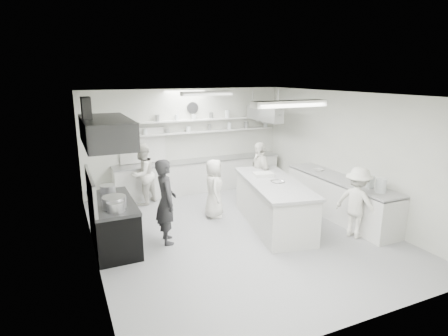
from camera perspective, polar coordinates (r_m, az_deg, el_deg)
name	(u,v)px	position (r m, az deg, el deg)	size (l,w,h in m)	color
floor	(238,232)	(8.37, 2.16, -9.81)	(6.00, 7.00, 0.02)	#96979C
ceiling	(239,94)	(7.66, 2.37, 11.31)	(6.00, 7.00, 0.02)	silver
wall_back	(186,140)	(11.06, -5.83, 4.27)	(6.00, 0.04, 3.00)	beige
wall_front	(359,226)	(5.14, 20.04, -8.36)	(6.00, 0.04, 3.00)	beige
wall_left	(90,183)	(7.12, -19.95, -2.12)	(0.04, 7.00, 3.00)	beige
wall_right	(348,154)	(9.57, 18.59, 2.03)	(0.04, 7.00, 3.00)	beige
stove	(114,225)	(7.86, -16.62, -8.42)	(0.80, 1.80, 0.90)	black
exhaust_hood	(106,131)	(7.37, -17.67, 5.38)	(0.85, 2.00, 0.50)	#343436
back_counter	(200,175)	(11.10, -3.74, -1.15)	(5.00, 0.60, 0.92)	silver
shelf_lower	(210,131)	(11.13, -2.22, 5.70)	(4.20, 0.26, 0.04)	silver
shelf_upper	(210,119)	(11.09, -2.23, 7.49)	(4.20, 0.26, 0.04)	silver
pass_through_window	(143,145)	(10.72, -12.41, 3.42)	(1.30, 0.04, 1.00)	black
wall_clock	(192,108)	(10.96, -4.89, 9.21)	(0.32, 0.32, 0.05)	white
right_counter	(339,198)	(9.46, 17.35, -4.48)	(0.74, 3.30, 0.94)	silver
pot_rack	(264,114)	(10.77, 6.22, 8.29)	(0.30, 1.60, 0.40)	#A5A6A8
light_fixture_front	(289,104)	(6.11, 10.02, 9.71)	(1.30, 0.25, 0.10)	silver
light_fixture_rear	(207,93)	(9.30, -2.67, 11.39)	(1.30, 0.25, 0.10)	silver
prep_island	(273,204)	(8.61, 7.54, -5.56)	(1.02, 2.73, 1.01)	silver
stove_pot	(114,203)	(7.30, -16.53, -5.22)	(0.44, 0.44, 0.26)	#A5A6A8
cook_stove	(166,201)	(7.66, -8.92, -5.11)	(0.64, 0.42, 1.77)	#2C2C2E
cook_back	(142,174)	(10.05, -12.44, -0.94)	(0.80, 0.62, 1.65)	silver
cook_island_left	(214,188)	(8.97, -1.56, -3.16)	(0.70, 0.46, 1.44)	silver
cook_island_right	(259,175)	(9.68, 5.46, -1.04)	(1.01, 0.42, 1.72)	silver
cook_right	(357,203)	(8.34, 19.82, -5.04)	(0.99, 0.57, 1.53)	silver
bowl_island_a	(278,182)	(8.39, 8.23, -2.22)	(0.29, 0.29, 0.07)	#A5A6A8
bowl_island_b	(279,181)	(8.51, 8.39, -2.05)	(0.18, 0.18, 0.06)	silver
bowl_right	(318,170)	(9.94, 14.31, -0.35)	(0.26, 0.26, 0.06)	silver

